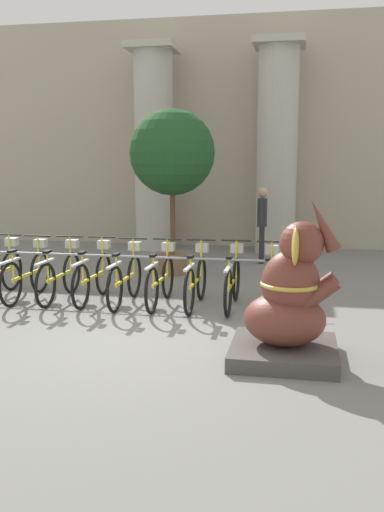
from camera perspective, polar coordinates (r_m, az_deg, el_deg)
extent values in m
plane|color=slate|center=(7.51, -6.91, -8.25)|extent=(60.00, 60.00, 0.00)
cube|color=#B2A893|center=(15.58, 2.82, 12.09)|extent=(20.00, 0.20, 6.00)
cylinder|color=#BCB7A8|center=(14.89, -3.83, 10.28)|extent=(0.99, 0.99, 5.00)
cube|color=#BCB7A8|center=(15.15, -3.95, 20.08)|extent=(1.23, 1.23, 0.16)
cylinder|color=#BCB7A8|center=(14.41, 8.50, 10.23)|extent=(0.99, 0.99, 5.00)
cube|color=#BCB7A8|center=(14.68, 8.76, 20.35)|extent=(1.23, 1.23, 0.16)
cylinder|color=gray|center=(8.95, 9.38, -2.93)|extent=(0.05, 0.05, 0.75)
cylinder|color=gray|center=(9.30, -6.40, -0.05)|extent=(5.18, 0.04, 0.04)
torus|color=black|center=(10.62, -17.59, -1.38)|extent=(0.05, 0.72, 0.72)
cylinder|color=yellow|center=(10.53, -17.78, 0.30)|extent=(0.03, 0.03, 0.65)
cylinder|color=black|center=(10.49, -17.86, 2.05)|extent=(0.48, 0.03, 0.03)
cube|color=#BCBCBC|center=(10.60, -17.57, 1.37)|extent=(0.20, 0.16, 0.14)
torus|color=black|center=(10.31, -14.94, -1.58)|extent=(0.05, 0.72, 0.72)
torus|color=black|center=(9.41, -17.68, -2.74)|extent=(0.05, 0.72, 0.72)
cube|color=yellow|center=(9.85, -16.26, -1.85)|extent=(0.04, 0.93, 0.04)
cube|color=#BCBCBC|center=(9.34, -17.80, -0.49)|extent=(0.06, 0.60, 0.03)
cylinder|color=yellow|center=(9.45, -17.47, -1.14)|extent=(0.03, 0.03, 0.50)
cube|color=black|center=(9.41, -17.55, 0.47)|extent=(0.08, 0.18, 0.04)
cylinder|color=yellow|center=(10.22, -15.12, 0.16)|extent=(0.03, 0.03, 0.65)
cylinder|color=black|center=(10.17, -15.20, 1.95)|extent=(0.48, 0.03, 0.03)
cube|color=#BCBCBC|center=(10.28, -14.92, 1.25)|extent=(0.20, 0.16, 0.14)
torus|color=black|center=(10.11, -11.93, -1.68)|extent=(0.05, 0.72, 0.72)
torus|color=black|center=(9.19, -14.43, -2.88)|extent=(0.05, 0.72, 0.72)
cube|color=yellow|center=(9.63, -13.13, -1.96)|extent=(0.04, 0.93, 0.04)
cube|color=#BCBCBC|center=(9.11, -14.53, -0.57)|extent=(0.06, 0.60, 0.03)
cylinder|color=yellow|center=(9.23, -14.23, -1.24)|extent=(0.03, 0.03, 0.50)
cube|color=black|center=(9.18, -14.30, 0.41)|extent=(0.08, 0.18, 0.04)
cylinder|color=yellow|center=(10.02, -12.08, 0.09)|extent=(0.03, 0.03, 0.65)
cylinder|color=black|center=(9.97, -12.14, 1.93)|extent=(0.48, 0.03, 0.03)
cube|color=#BCBCBC|center=(10.08, -11.89, 1.21)|extent=(0.20, 0.16, 0.14)
torus|color=black|center=(9.92, -8.83, -1.79)|extent=(0.05, 0.72, 0.72)
torus|color=black|center=(8.98, -11.06, -3.04)|extent=(0.05, 0.72, 0.72)
cube|color=yellow|center=(9.44, -9.90, -2.09)|extent=(0.04, 0.93, 0.04)
cube|color=#BCBCBC|center=(8.90, -11.14, -0.68)|extent=(0.06, 0.60, 0.03)
cylinder|color=yellow|center=(9.02, -10.87, -1.36)|extent=(0.03, 0.03, 0.50)
cube|color=black|center=(8.97, -10.93, 0.33)|extent=(0.08, 0.18, 0.04)
cylinder|color=yellow|center=(9.83, -8.96, 0.01)|extent=(0.03, 0.03, 0.65)
cylinder|color=black|center=(9.78, -9.00, 1.88)|extent=(0.48, 0.03, 0.03)
cube|color=#BCBCBC|center=(9.89, -8.79, 1.15)|extent=(0.20, 0.16, 0.14)
torus|color=black|center=(9.68, -5.78, -2.01)|extent=(0.05, 0.72, 0.72)
torus|color=black|center=(8.71, -7.74, -3.32)|extent=(0.05, 0.72, 0.72)
cube|color=yellow|center=(9.18, -6.71, -2.33)|extent=(0.04, 0.93, 0.04)
cube|color=#BCBCBC|center=(8.64, -7.79, -0.90)|extent=(0.06, 0.60, 0.03)
cylinder|color=yellow|center=(8.76, -7.56, -1.59)|extent=(0.03, 0.03, 0.50)
cube|color=black|center=(8.71, -7.60, 0.14)|extent=(0.08, 0.18, 0.04)
cylinder|color=yellow|center=(9.58, -5.88, -0.16)|extent=(0.03, 0.03, 0.65)
cylinder|color=black|center=(9.53, -5.91, 1.75)|extent=(0.48, 0.03, 0.03)
cube|color=#BCBCBC|center=(9.65, -5.73, 1.01)|extent=(0.20, 0.16, 0.14)
torus|color=black|center=(9.56, -2.44, -2.11)|extent=(0.05, 0.72, 0.72)
torus|color=black|center=(8.58, -4.04, -3.46)|extent=(0.05, 0.72, 0.72)
cube|color=yellow|center=(9.06, -3.20, -2.44)|extent=(0.04, 0.93, 0.04)
cube|color=#BCBCBC|center=(8.50, -4.07, -1.00)|extent=(0.06, 0.60, 0.03)
cylinder|color=yellow|center=(8.62, -3.89, -1.71)|extent=(0.03, 0.03, 0.50)
cube|color=black|center=(8.57, -3.91, 0.06)|extent=(0.08, 0.18, 0.04)
cylinder|color=yellow|center=(9.46, -2.50, -0.24)|extent=(0.03, 0.03, 0.65)
cylinder|color=black|center=(9.41, -2.52, 1.69)|extent=(0.48, 0.03, 0.03)
cube|color=#BCBCBC|center=(9.53, -2.37, 0.94)|extent=(0.20, 0.16, 0.14)
torus|color=black|center=(9.45, 0.96, -2.24)|extent=(0.05, 0.72, 0.72)
torus|color=black|center=(8.46, -0.27, -3.63)|extent=(0.05, 0.72, 0.72)
cube|color=yellow|center=(8.94, 0.38, -2.58)|extent=(0.04, 0.93, 0.04)
cube|color=#BCBCBC|center=(8.38, -0.27, -1.13)|extent=(0.06, 0.60, 0.03)
cylinder|color=yellow|center=(8.50, -0.14, -1.85)|extent=(0.03, 0.03, 0.50)
cube|color=black|center=(8.45, -0.14, -0.06)|extent=(0.08, 0.18, 0.04)
cylinder|color=yellow|center=(9.35, 0.92, -0.35)|extent=(0.03, 0.03, 0.65)
cylinder|color=black|center=(9.30, 0.92, 1.61)|extent=(0.48, 0.03, 0.03)
cube|color=#BCBCBC|center=(9.42, 1.03, 0.85)|extent=(0.20, 0.16, 0.14)
torus|color=black|center=(9.41, 4.44, -2.32)|extent=(0.05, 0.72, 0.72)
torus|color=black|center=(8.40, 3.62, -3.73)|extent=(0.05, 0.72, 0.72)
cube|color=yellow|center=(8.89, 4.06, -2.67)|extent=(0.04, 0.93, 0.04)
cube|color=#BCBCBC|center=(8.33, 3.65, -1.22)|extent=(0.06, 0.60, 0.03)
cylinder|color=yellow|center=(8.45, 3.73, -1.93)|extent=(0.03, 0.03, 0.50)
cube|color=black|center=(8.40, 3.75, -0.13)|extent=(0.08, 0.18, 0.04)
cylinder|color=yellow|center=(9.31, 4.43, -0.42)|extent=(0.03, 0.03, 0.65)
cylinder|color=black|center=(9.26, 4.46, 1.55)|extent=(0.48, 0.03, 0.03)
cube|color=#BCBCBC|center=(9.38, 4.52, 0.78)|extent=(0.20, 0.16, 0.14)
torus|color=black|center=(9.33, 7.91, -2.48)|extent=(0.05, 0.72, 0.72)
torus|color=black|center=(8.32, 7.51, -3.93)|extent=(0.05, 0.72, 0.72)
cube|color=yellow|center=(8.81, 7.73, -2.85)|extent=(0.04, 0.93, 0.04)
cube|color=#BCBCBC|center=(8.24, 7.57, -1.39)|extent=(0.06, 0.60, 0.03)
cylinder|color=yellow|center=(8.36, 7.59, -2.11)|extent=(0.03, 0.03, 0.50)
cube|color=black|center=(8.31, 7.63, -0.30)|extent=(0.08, 0.18, 0.04)
cylinder|color=yellow|center=(9.23, 7.94, -0.57)|extent=(0.03, 0.03, 0.65)
cylinder|color=black|center=(9.18, 7.99, 1.41)|extent=(0.48, 0.03, 0.03)
cube|color=#BCBCBC|center=(9.30, 8.00, 0.64)|extent=(0.20, 0.16, 0.14)
cube|color=#4C4742|center=(6.79, 9.15, -9.44)|extent=(1.22, 1.22, 0.18)
ellipsoid|color=brown|center=(6.67, 9.24, -6.25)|extent=(0.94, 0.83, 0.61)
ellipsoid|color=brown|center=(6.57, 9.82, -2.78)|extent=(0.66, 0.61, 0.77)
sphere|color=brown|center=(6.49, 10.91, 1.25)|extent=(0.50, 0.50, 0.50)
ellipsoid|color=gold|center=(6.74, 10.36, 1.56)|extent=(0.08, 0.35, 0.42)
ellipsoid|color=gold|center=(6.24, 10.29, 0.95)|extent=(0.08, 0.35, 0.42)
cone|color=brown|center=(6.47, 12.93, 3.06)|extent=(0.42, 0.18, 0.62)
cylinder|color=brown|center=(6.73, 12.42, -3.30)|extent=(0.49, 0.17, 0.44)
cylinder|color=brown|center=(6.46, 12.47, -3.84)|extent=(0.49, 0.17, 0.44)
torus|color=gold|center=(6.57, 9.82, -2.78)|extent=(0.69, 0.69, 0.05)
cylinder|color=#28282D|center=(13.02, 7.00, 1.17)|extent=(0.11, 0.11, 0.83)
cylinder|color=#28282D|center=(12.85, 6.95, 1.06)|extent=(0.11, 0.11, 0.83)
cube|color=#333338|center=(12.85, 7.04, 4.34)|extent=(0.20, 0.32, 0.63)
sphere|color=tan|center=(12.82, 7.08, 6.33)|extent=(0.23, 0.23, 0.23)
cylinder|color=#333338|center=(13.05, 7.11, 4.55)|extent=(0.07, 0.07, 0.56)
cylinder|color=#333338|center=(12.65, 6.98, 4.40)|extent=(0.07, 0.07, 0.56)
cylinder|color=brown|center=(11.70, -1.92, -0.79)|extent=(0.60, 0.60, 0.39)
cylinder|color=brown|center=(11.58, -1.95, 3.52)|extent=(0.10, 0.10, 1.37)
sphere|color=#1E4C23|center=(11.52, -1.99, 10.32)|extent=(1.71, 1.71, 1.71)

